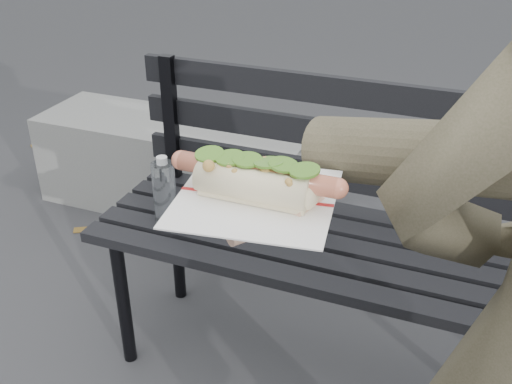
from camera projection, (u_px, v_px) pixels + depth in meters
park_bench at (365, 221)px, 1.63m from camera, size 1.50×0.44×0.88m
concrete_block at (174, 165)px, 2.66m from camera, size 1.20×0.40×0.40m
held_hotdog at (436, 170)px, 0.70m from camera, size 0.64×0.32×0.20m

